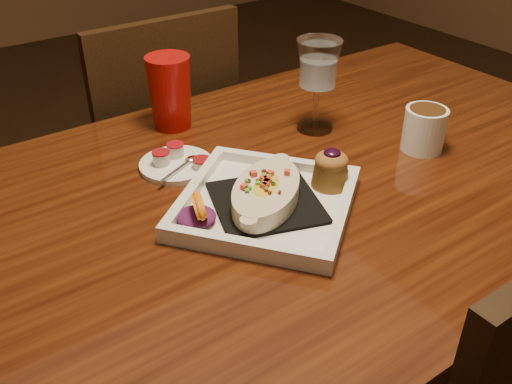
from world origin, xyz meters
TOP-DOWN VIEW (x-y plane):
  - table at (0.00, 0.00)m, footprint 1.50×0.90m
  - chair_far at (-0.00, 0.63)m, footprint 0.42×0.42m
  - plate at (-0.09, -0.05)m, footprint 0.39×0.39m
  - coffee_mug at (0.29, -0.05)m, footprint 0.12×0.08m
  - goblet at (0.16, 0.14)m, footprint 0.09×0.09m
  - saucer at (-0.16, 0.17)m, footprint 0.14×0.14m
  - creamer_loose at (-0.13, 0.13)m, footprint 0.04×0.04m
  - red_tumbler at (-0.08, 0.33)m, footprint 0.09×0.09m

SIDE VIEW (x-z plane):
  - chair_far at x=0.00m, z-range 0.04..0.97m
  - table at x=0.00m, z-range 0.28..1.03m
  - saucer at x=-0.16m, z-range 0.71..0.81m
  - creamer_loose at x=-0.13m, z-range 0.75..0.78m
  - plate at x=-0.09m, z-range 0.73..0.82m
  - coffee_mug at x=0.29m, z-range 0.75..0.84m
  - red_tumbler at x=-0.08m, z-range 0.75..0.91m
  - goblet at x=0.16m, z-range 0.79..0.98m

